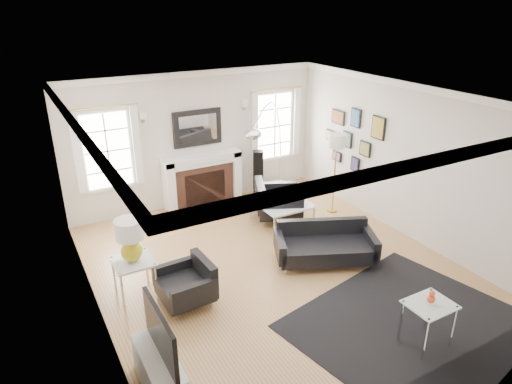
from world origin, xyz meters
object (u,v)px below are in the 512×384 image
armchair_right (275,202)px  gourd_lamp (130,238)px  coffee_table (282,204)px  arc_floor_lamp (268,150)px  sofa (324,245)px  armchair_left (188,284)px  fireplace (203,181)px

armchair_right → gourd_lamp: (-3.17, -1.24, 0.64)m
coffee_table → arc_floor_lamp: 1.21m
sofa → coffee_table: (0.14, 1.56, 0.11)m
armchair_left → gourd_lamp: gourd_lamp is taller
sofa → armchair_left: 2.41m
fireplace → armchair_right: (0.97, -1.36, -0.18)m
sofa → gourd_lamp: (-3.05, 0.53, 0.71)m
armchair_left → fireplace: bearing=63.2°
sofa → armchair_right: bearing=86.2°
sofa → coffee_table: sofa is taller
armchair_right → armchair_left: bearing=-145.7°
gourd_lamp → arc_floor_lamp: arc_floor_lamp is taller
coffee_table → arc_floor_lamp: size_ratio=0.43×
armchair_right → coffee_table: bearing=-83.2°
armchair_right → gourd_lamp: bearing=-158.6°
coffee_table → fireplace: bearing=122.3°
sofa → fireplace: bearing=105.2°
armchair_right → gourd_lamp: 3.46m
sofa → armchair_left: same height
fireplace → coffee_table: fireplace is taller
coffee_table → gourd_lamp: (-3.20, -1.03, 0.60)m
sofa → gourd_lamp: 3.18m
fireplace → sofa: size_ratio=0.94×
fireplace → armchair_right: bearing=-54.6°
armchair_right → gourd_lamp: gourd_lamp is taller
armchair_left → arc_floor_lamp: size_ratio=0.36×
armchair_right → arc_floor_lamp: (0.20, 0.65, 0.87)m
armchair_left → armchair_right: armchair_right is taller
sofa → armchair_right: size_ratio=1.47×
sofa → arc_floor_lamp: bearing=82.4°
armchair_right → arc_floor_lamp: 1.11m
armchair_left → armchair_right: 3.07m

